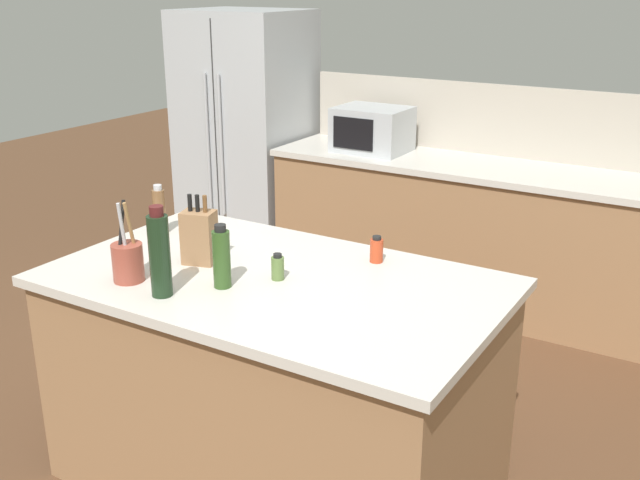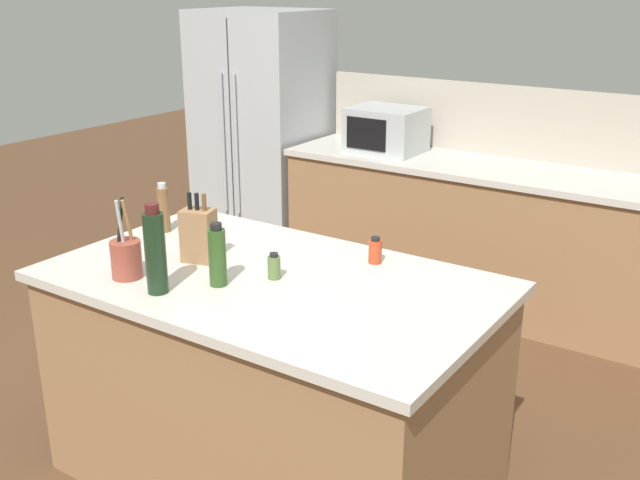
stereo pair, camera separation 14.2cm
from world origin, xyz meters
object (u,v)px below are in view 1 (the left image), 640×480
(refrigerator, at_px, (246,136))
(spice_jar_paprika, at_px, (377,250))
(wine_bottle, at_px, (160,254))
(microwave, at_px, (372,129))
(pepper_grinder, at_px, (159,211))
(olive_oil_bottle, at_px, (222,258))
(utensil_crock, at_px, (128,261))
(spice_jar_oregano, at_px, (278,267))
(knife_block, at_px, (199,236))

(refrigerator, distance_m, spice_jar_paprika, 2.80)
(wine_bottle, bearing_deg, microwave, 100.07)
(spice_jar_paprika, xyz_separation_m, pepper_grinder, (-1.01, -0.19, 0.06))
(olive_oil_bottle, bearing_deg, refrigerator, 124.80)
(wine_bottle, bearing_deg, spice_jar_paprika, 53.93)
(refrigerator, distance_m, utensil_crock, 2.90)
(wine_bottle, bearing_deg, spice_jar_oregano, 51.38)
(spice_jar_oregano, bearing_deg, knife_block, -177.55)
(knife_block, distance_m, olive_oil_bottle, 0.28)
(spice_jar_oregano, bearing_deg, spice_jar_paprika, 56.53)
(microwave, xyz_separation_m, spice_jar_paprika, (0.97, -1.84, -0.10))
(olive_oil_bottle, xyz_separation_m, spice_jar_paprika, (0.38, 0.54, -0.06))
(olive_oil_bottle, height_order, pepper_grinder, olive_oil_bottle)
(utensil_crock, bearing_deg, spice_jar_oregano, 32.59)
(microwave, distance_m, wine_bottle, 2.59)
(utensil_crock, distance_m, olive_oil_bottle, 0.38)
(spice_jar_paprika, bearing_deg, spice_jar_oregano, -123.47)
(wine_bottle, bearing_deg, refrigerator, 120.67)
(spice_jar_paprika, bearing_deg, knife_block, -148.19)
(utensil_crock, height_order, spice_jar_paprika, utensil_crock)
(spice_jar_oregano, bearing_deg, refrigerator, 128.96)
(wine_bottle, distance_m, spice_jar_paprika, 0.89)
(refrigerator, height_order, knife_block, refrigerator)
(olive_oil_bottle, height_order, spice_jar_oregano, olive_oil_bottle)
(spice_jar_oregano, bearing_deg, olive_oil_bottle, -129.04)
(wine_bottle, height_order, pepper_grinder, wine_bottle)
(utensil_crock, bearing_deg, pepper_grinder, 120.22)
(knife_block, relative_size, spice_jar_paprika, 2.58)
(refrigerator, relative_size, pepper_grinder, 7.92)
(knife_block, bearing_deg, olive_oil_bottle, -49.74)
(refrigerator, height_order, olive_oil_bottle, refrigerator)
(refrigerator, xyz_separation_m, spice_jar_oregano, (1.82, -2.26, 0.07))
(knife_block, distance_m, wine_bottle, 0.35)
(microwave, height_order, pepper_grinder, microwave)
(utensil_crock, bearing_deg, refrigerator, 117.54)
(refrigerator, xyz_separation_m, utensil_crock, (1.34, -2.57, 0.11))
(microwave, bearing_deg, wine_bottle, -79.93)
(refrigerator, xyz_separation_m, olive_oil_bottle, (1.69, -2.43, 0.14))
(knife_block, relative_size, wine_bottle, 0.84)
(refrigerator, distance_m, knife_block, 2.70)
(wine_bottle, distance_m, pepper_grinder, 0.72)
(utensil_crock, bearing_deg, spice_jar_paprika, 42.92)
(pepper_grinder, bearing_deg, olive_oil_bottle, -28.68)
(microwave, xyz_separation_m, wine_bottle, (0.45, -2.55, 0.01))
(spice_jar_oregano, relative_size, spice_jar_paprika, 0.94)
(spice_jar_paprika, bearing_deg, pepper_grinder, -169.27)
(knife_block, bearing_deg, spice_jar_paprika, 15.11)
(knife_block, height_order, wine_bottle, wine_bottle)
(refrigerator, relative_size, microwave, 3.90)
(refrigerator, distance_m, spice_jar_oregano, 2.90)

